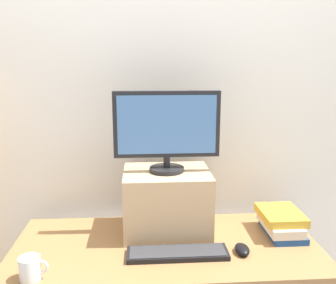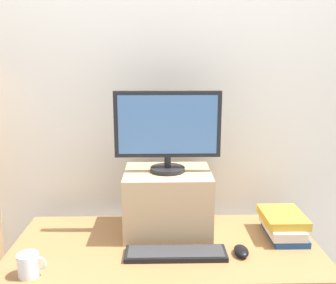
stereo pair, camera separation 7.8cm
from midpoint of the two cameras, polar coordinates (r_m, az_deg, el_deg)
The scene contains 8 objects.
back_wall at distance 2.10m, azimuth 0.46°, elevation 3.67°, with size 7.00×0.08×2.60m.
desk at distance 1.86m, azimuth 0.88°, elevation -17.70°, with size 1.43×0.65×0.77m.
riser_box at distance 1.89m, azimuth 1.13°, elevation -9.02°, with size 0.42×0.34×0.31m.
computer_monitor at distance 1.78m, azimuth 1.19°, elevation 2.09°, with size 0.51×0.17×0.39m.
keyboard at distance 1.72m, azimuth 2.54°, elevation -16.61°, with size 0.45×0.13×0.02m.
computer_mouse at distance 1.76m, azimuth 12.38°, elevation -15.93°, with size 0.06×0.10×0.04m.
book_stack at distance 1.96m, azimuth 18.22°, elevation -11.87°, with size 0.19×0.27×0.11m.
coffee_mug at distance 1.65m, azimuth -19.11°, elevation -17.28°, with size 0.12×0.08×0.10m.
Camera 2 is at (-0.02, -1.61, 1.63)m, focal length 40.00 mm.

